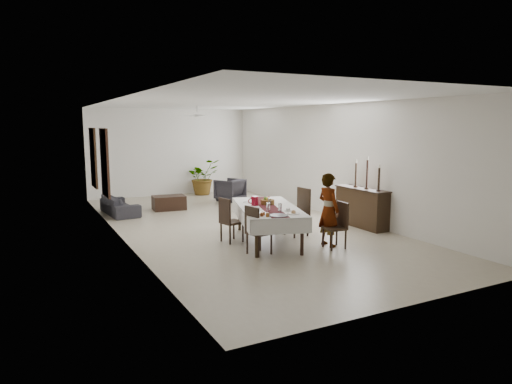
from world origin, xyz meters
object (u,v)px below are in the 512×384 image
at_px(sideboard_body, 362,208).
at_px(sofa, 120,205).
at_px(red_pitcher, 255,201).
at_px(dining_table_top, 268,208).
at_px(woman, 328,210).

xyz_separation_m(sideboard_body, sofa, (-5.24, 4.58, -0.22)).
bearing_deg(red_pitcher, sofa, 114.98).
distance_m(dining_table_top, sofa, 5.36).
xyz_separation_m(red_pitcher, woman, (1.19, -1.16, -0.11)).
distance_m(dining_table_top, woman, 1.36).
height_order(red_pitcher, sideboard_body, red_pitcher).
bearing_deg(sofa, sideboard_body, -135.68).
bearing_deg(red_pitcher, woman, -44.27).
relative_size(woman, sideboard_body, 0.98).
height_order(woman, sofa, woman).
height_order(red_pitcher, sofa, red_pitcher).
height_order(sideboard_body, sofa, sideboard_body).
relative_size(sideboard_body, sofa, 0.87).
bearing_deg(dining_table_top, woman, -26.03).
xyz_separation_m(woman, sofa, (-3.32, 5.74, -0.53)).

